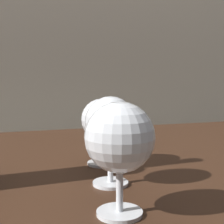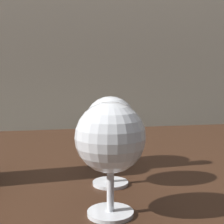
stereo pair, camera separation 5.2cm
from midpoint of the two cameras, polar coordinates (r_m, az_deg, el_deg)
The scene contains 4 objects.
dining_table at distance 0.72m, azimuth -0.37°, elevation -15.67°, with size 1.30×0.76×0.73m.
wine_glass_merlot at distance 0.41m, azimuth 3.35°, elevation -4.73°, with size 0.09×0.09×0.14m.
wine_glass_pinot at distance 0.53m, azimuth 2.85°, elevation -2.06°, with size 0.08×0.08×0.14m.
wine_glass_cabernet at distance 0.64m, azimuth 1.68°, elevation -1.44°, with size 0.08×0.08×0.13m.
Camera 2 is at (-0.10, -0.66, 0.91)m, focal length 54.50 mm.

